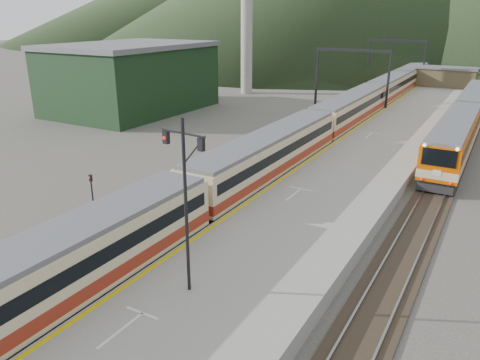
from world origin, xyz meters
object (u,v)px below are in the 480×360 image
Objects in this scene: signal_mast at (185,191)px; worker at (4,271)px; second_train at (465,120)px; main_train at (351,110)px.

worker is (-8.49, -2.89, -4.68)m from signal_mast.
second_train is 39.09m from signal_mast.
second_train is (11.50, 1.28, -0.13)m from main_train.
main_train reaches higher than worker.
second_train is at bearing 6.34° from main_train.
signal_mast is at bearing -100.49° from second_train.
second_train reaches higher than worker.
second_train is 44.02m from worker.
worker is at bearing -161.21° from signal_mast.
main_train is 40.11m from worker.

